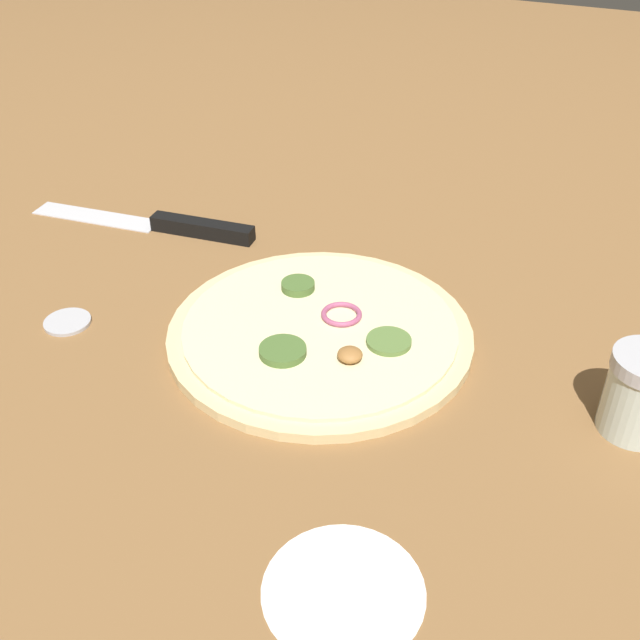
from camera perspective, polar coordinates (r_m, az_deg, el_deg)
The scene contains 5 objects.
ground_plane at distance 0.71m, azimuth 0.00°, elevation -1.32°, with size 3.00×3.00×0.00m, color brown.
pizza at distance 0.71m, azimuth 0.02°, elevation -0.87°, with size 0.29×0.29×0.03m.
knife at distance 0.91m, azimuth -10.82°, elevation 7.08°, with size 0.06×0.29×0.02m.
loose_cap at distance 0.77m, azimuth -18.71°, elevation -0.04°, with size 0.05×0.05×0.01m.
flour_patch at distance 0.52m, azimuth 1.80°, elevation -19.90°, with size 0.11×0.11×0.00m.
Camera 1 is at (-0.52, -0.24, 0.43)m, focal length 42.00 mm.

